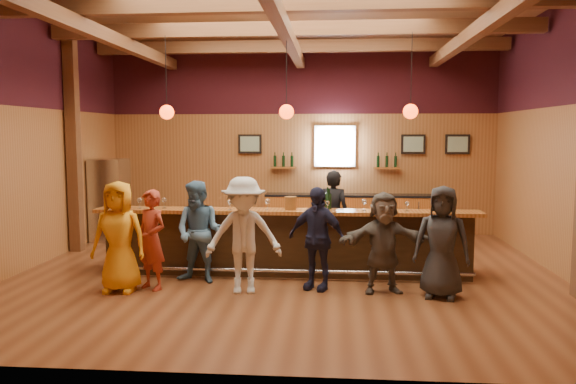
{
  "coord_description": "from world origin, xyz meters",
  "views": [
    {
      "loc": [
        0.78,
        -9.21,
        2.35
      ],
      "look_at": [
        0.0,
        0.3,
        1.35
      ],
      "focal_mm": 35.0,
      "sensor_mm": 36.0,
      "label": 1
    }
  ],
  "objects_px": {
    "bar_counter": "(288,241)",
    "customer_brown": "(384,243)",
    "ice_bucket": "(291,203)",
    "bottle_a": "(329,201)",
    "customer_navy": "(317,238)",
    "stainless_fridge": "(110,200)",
    "customer_white": "(244,235)",
    "customer_denim": "(199,232)",
    "customer_orange": "(119,237)",
    "bartender": "(333,215)",
    "customer_redvest": "(151,240)",
    "customer_dark": "(442,242)",
    "back_bar_cabinet": "(352,215)"
  },
  "relations": [
    {
      "from": "bar_counter",
      "to": "customer_denim",
      "type": "xyz_separation_m",
      "value": [
        -1.35,
        -0.8,
        0.28
      ]
    },
    {
      "from": "ice_bucket",
      "to": "bottle_a",
      "type": "height_order",
      "value": "bottle_a"
    },
    {
      "from": "bar_counter",
      "to": "customer_dark",
      "type": "bearing_deg",
      "value": -30.04
    },
    {
      "from": "bar_counter",
      "to": "customer_brown",
      "type": "xyz_separation_m",
      "value": [
        1.5,
        -1.14,
        0.23
      ]
    },
    {
      "from": "customer_denim",
      "to": "customer_dark",
      "type": "distance_m",
      "value": 3.69
    },
    {
      "from": "bartender",
      "to": "customer_redvest",
      "type": "bearing_deg",
      "value": 56.37
    },
    {
      "from": "customer_dark",
      "to": "bottle_a",
      "type": "height_order",
      "value": "customer_dark"
    },
    {
      "from": "customer_brown",
      "to": "customer_dark",
      "type": "height_order",
      "value": "customer_dark"
    },
    {
      "from": "customer_orange",
      "to": "customer_denim",
      "type": "height_order",
      "value": "customer_orange"
    },
    {
      "from": "customer_brown",
      "to": "customer_redvest",
      "type": "bearing_deg",
      "value": 172.18
    },
    {
      "from": "customer_white",
      "to": "bottle_a",
      "type": "distance_m",
      "value": 1.73
    },
    {
      "from": "customer_brown",
      "to": "ice_bucket",
      "type": "xyz_separation_m",
      "value": [
        -1.44,
        0.82,
        0.47
      ]
    },
    {
      "from": "bar_counter",
      "to": "stainless_fridge",
      "type": "distance_m",
      "value": 4.81
    },
    {
      "from": "customer_redvest",
      "to": "ice_bucket",
      "type": "distance_m",
      "value": 2.28
    },
    {
      "from": "bar_counter",
      "to": "customer_brown",
      "type": "height_order",
      "value": "customer_brown"
    },
    {
      "from": "customer_redvest",
      "to": "customer_navy",
      "type": "relative_size",
      "value": 0.97
    },
    {
      "from": "ice_bucket",
      "to": "bartender",
      "type": "bearing_deg",
      "value": 61.4
    },
    {
      "from": "customer_brown",
      "to": "ice_bucket",
      "type": "bearing_deg",
      "value": 140.77
    },
    {
      "from": "customer_denim",
      "to": "ice_bucket",
      "type": "relative_size",
      "value": 7.51
    },
    {
      "from": "stainless_fridge",
      "to": "customer_denim",
      "type": "bearing_deg",
      "value": -49.56
    },
    {
      "from": "stainless_fridge",
      "to": "customer_white",
      "type": "distance_m",
      "value": 5.19
    },
    {
      "from": "customer_navy",
      "to": "back_bar_cabinet",
      "type": "bearing_deg",
      "value": 104.47
    },
    {
      "from": "customer_white",
      "to": "customer_dark",
      "type": "bearing_deg",
      "value": -8.31
    },
    {
      "from": "bar_counter",
      "to": "bartender",
      "type": "distance_m",
      "value": 1.26
    },
    {
      "from": "customer_orange",
      "to": "ice_bucket",
      "type": "bearing_deg",
      "value": 23.51
    },
    {
      "from": "customer_white",
      "to": "ice_bucket",
      "type": "bearing_deg",
      "value": 50.47
    },
    {
      "from": "bottle_a",
      "to": "customer_dark",
      "type": "bearing_deg",
      "value": -35.64
    },
    {
      "from": "stainless_fridge",
      "to": "ice_bucket",
      "type": "distance_m",
      "value": 5.02
    },
    {
      "from": "bar_counter",
      "to": "customer_redvest",
      "type": "bearing_deg",
      "value": -147.76
    },
    {
      "from": "customer_brown",
      "to": "ice_bucket",
      "type": "distance_m",
      "value": 1.72
    },
    {
      "from": "bar_counter",
      "to": "customer_navy",
      "type": "bearing_deg",
      "value": -63.77
    },
    {
      "from": "customer_white",
      "to": "bottle_a",
      "type": "bearing_deg",
      "value": 34.69
    },
    {
      "from": "back_bar_cabinet",
      "to": "stainless_fridge",
      "type": "distance_m",
      "value": 5.43
    },
    {
      "from": "customer_denim",
      "to": "ice_bucket",
      "type": "distance_m",
      "value": 1.54
    },
    {
      "from": "customer_navy",
      "to": "stainless_fridge",
      "type": "bearing_deg",
      "value": 165.72
    },
    {
      "from": "back_bar_cabinet",
      "to": "bartender",
      "type": "relative_size",
      "value": 2.39
    },
    {
      "from": "stainless_fridge",
      "to": "bartender",
      "type": "xyz_separation_m",
      "value": [
        4.88,
        -1.49,
        -0.06
      ]
    },
    {
      "from": "customer_redvest",
      "to": "bartender",
      "type": "bearing_deg",
      "value": 68.83
    },
    {
      "from": "customer_denim",
      "to": "bottle_a",
      "type": "bearing_deg",
      "value": 30.9
    },
    {
      "from": "customer_brown",
      "to": "bartender",
      "type": "distance_m",
      "value": 2.23
    },
    {
      "from": "customer_navy",
      "to": "customer_brown",
      "type": "height_order",
      "value": "customer_navy"
    },
    {
      "from": "customer_redvest",
      "to": "ice_bucket",
      "type": "height_order",
      "value": "customer_redvest"
    },
    {
      "from": "stainless_fridge",
      "to": "customer_dark",
      "type": "xyz_separation_m",
      "value": [
        6.43,
        -3.78,
        -0.09
      ]
    },
    {
      "from": "back_bar_cabinet",
      "to": "customer_white",
      "type": "height_order",
      "value": "customer_white"
    },
    {
      "from": "customer_orange",
      "to": "customer_denim",
      "type": "distance_m",
      "value": 1.22
    },
    {
      "from": "customer_denim",
      "to": "customer_white",
      "type": "xyz_separation_m",
      "value": [
        0.8,
        -0.52,
        0.06
      ]
    },
    {
      "from": "stainless_fridge",
      "to": "customer_brown",
      "type": "relative_size",
      "value": 1.2
    },
    {
      "from": "customer_white",
      "to": "ice_bucket",
      "type": "relative_size",
      "value": 8.03
    },
    {
      "from": "stainless_fridge",
      "to": "ice_bucket",
      "type": "xyz_separation_m",
      "value": [
        4.18,
        -2.77,
        0.32
      ]
    },
    {
      "from": "bartender",
      "to": "customer_navy",
      "type": "bearing_deg",
      "value": 100.46
    }
  ]
}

